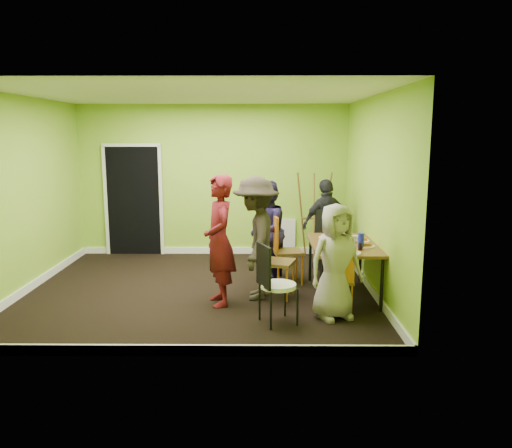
{
  "coord_description": "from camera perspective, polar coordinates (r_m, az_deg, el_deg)",
  "views": [
    {
      "loc": [
        0.87,
        -7.07,
        2.27
      ],
      "look_at": [
        0.82,
        0.0,
        0.98
      ],
      "focal_mm": 35.0,
      "sensor_mm": 36.0,
      "label": 1
    }
  ],
  "objects": [
    {
      "name": "plate_wall_front",
      "position": [
        6.96,
        12.5,
        -2.49
      ],
      "size": [
        0.22,
        0.22,
        0.01
      ],
      "primitive_type": "cylinder",
      "color": "white",
      "rests_on": "dining_table"
    },
    {
      "name": "plate_far_back",
      "position": [
        7.63,
        9.73,
        -1.28
      ],
      "size": [
        0.24,
        0.24,
        0.01
      ],
      "primitive_type": "cylinder",
      "color": "white",
      "rests_on": "dining_table"
    },
    {
      "name": "glass_back",
      "position": [
        7.58,
        10.27,
        -1.03
      ],
      "size": [
        0.07,
        0.07,
        0.1
      ],
      "primitive_type": "cylinder",
      "color": "black",
      "rests_on": "dining_table"
    },
    {
      "name": "cup_b",
      "position": [
        7.2,
        11.15,
        -1.67
      ],
      "size": [
        0.1,
        0.1,
        0.09
      ],
      "primitive_type": "imported",
      "color": "white",
      "rests_on": "dining_table"
    },
    {
      "name": "person_left_near",
      "position": [
        6.86,
        -0.01,
        -1.63
      ],
      "size": [
        0.68,
        1.13,
        1.7
      ],
      "primitive_type": "imported",
      "rotation": [
        0.0,
        0.0,
        -1.62
      ],
      "color": "black",
      "rests_on": "ground"
    },
    {
      "name": "person_standing",
      "position": [
        6.62,
        -4.21,
        -1.91
      ],
      "size": [
        0.58,
        0.73,
        1.74
      ],
      "primitive_type": "imported",
      "rotation": [
        0.0,
        0.0,
        -1.28
      ],
      "color": "maroon",
      "rests_on": "ground"
    },
    {
      "name": "chair_front_end",
      "position": [
        6.48,
        9.54,
        -5.85
      ],
      "size": [
        0.36,
        0.36,
        0.86
      ],
      "rotation": [
        0.0,
        0.0,
        -0.02
      ],
      "color": "orange",
      "rests_on": "ground"
    },
    {
      "name": "plate_near_right",
      "position": [
        6.73,
        8.2,
        -2.79
      ],
      "size": [
        0.26,
        0.26,
        0.01
      ],
      "primitive_type": "cylinder",
      "color": "white",
      "rests_on": "dining_table"
    },
    {
      "name": "glass_mid",
      "position": [
        7.25,
        8.22,
        -1.55
      ],
      "size": [
        0.07,
        0.07,
        0.09
      ],
      "primitive_type": "cylinder",
      "color": "black",
      "rests_on": "dining_table"
    },
    {
      "name": "ground",
      "position": [
        7.47,
        -6.36,
        -7.43
      ],
      "size": [
        5.0,
        5.0,
        0.0
      ],
      "primitive_type": "plane",
      "color": "black",
      "rests_on": "ground"
    },
    {
      "name": "person_left_far",
      "position": [
        7.73,
        1.18,
        -0.81
      ],
      "size": [
        0.79,
        0.9,
        1.56
      ],
      "primitive_type": "imported",
      "rotation": [
        0.0,
        0.0,
        -1.88
      ],
      "color": "#1B1535",
      "rests_on": "ground"
    },
    {
      "name": "thermos",
      "position": [
        7.14,
        9.79,
        -1.32
      ],
      "size": [
        0.08,
        0.08,
        0.2
      ],
      "primitive_type": "cylinder",
      "color": "white",
      "rests_on": "dining_table"
    },
    {
      "name": "blue_bottle",
      "position": [
        6.87,
        11.91,
        -1.83
      ],
      "size": [
        0.08,
        0.08,
        0.2
      ],
      "primitive_type": "cylinder",
      "color": "#1720AC",
      "rests_on": "dining_table"
    },
    {
      "name": "plate_near_left",
      "position": [
        7.44,
        8.18,
        -1.53
      ],
      "size": [
        0.27,
        0.27,
        0.01
      ],
      "primitive_type": "cylinder",
      "color": "white",
      "rests_on": "dining_table"
    },
    {
      "name": "chair_bentwood",
      "position": [
        5.99,
        1.97,
        -6.42
      ],
      "size": [
        0.51,
        0.5,
        0.99
      ],
      "rotation": [
        0.0,
        0.0,
        -1.18
      ],
      "color": "black",
      "rests_on": "ground"
    },
    {
      "name": "person_back_end",
      "position": [
        8.51,
        8.03,
        -0.0
      ],
      "size": [
        0.97,
        0.71,
        1.52
      ],
      "primitive_type": "imported",
      "rotation": [
        0.0,
        0.0,
        3.57
      ],
      "color": "black",
      "rests_on": "ground"
    },
    {
      "name": "chair_left_far",
      "position": [
        7.61,
        3.03,
        -2.46
      ],
      "size": [
        0.5,
        0.5,
        1.05
      ],
      "rotation": [
        0.0,
        0.0,
        -1.41
      ],
      "color": "orange",
      "rests_on": "ground"
    },
    {
      "name": "orange_bottle",
      "position": [
        7.32,
        9.35,
        -1.52
      ],
      "size": [
        0.04,
        0.04,
        0.07
      ],
      "primitive_type": "cylinder",
      "color": "orange",
      "rests_on": "dining_table"
    },
    {
      "name": "plate_far_front",
      "position": [
        6.54,
        10.78,
        -3.26
      ],
      "size": [
        0.26,
        0.26,
        0.01
      ],
      "primitive_type": "cylinder",
      "color": "white",
      "rests_on": "dining_table"
    },
    {
      "name": "room_walls",
      "position": [
        7.28,
        -6.66,
        0.1
      ],
      "size": [
        5.04,
        4.54,
        2.82
      ],
      "color": "#8DBE31",
      "rests_on": "ground"
    },
    {
      "name": "cup_a",
      "position": [
        6.96,
        9.37,
        -2.05
      ],
      "size": [
        0.12,
        0.12,
        0.09
      ],
      "primitive_type": "imported",
      "color": "white",
      "rests_on": "dining_table"
    },
    {
      "name": "dining_table",
      "position": [
        7.12,
        9.94,
        -2.62
      ],
      "size": [
        0.9,
        1.5,
        0.75
      ],
      "color": "black",
      "rests_on": "ground"
    },
    {
      "name": "chair_back_end",
      "position": [
        8.31,
        8.21,
        -0.48
      ],
      "size": [
        0.49,
        0.55,
        1.03
      ],
      "rotation": [
        0.0,
        0.0,
        2.98
      ],
      "color": "orange",
      "rests_on": "ground"
    },
    {
      "name": "person_front_end",
      "position": [
        6.21,
        9.08,
        -4.27
      ],
      "size": [
        0.82,
        0.69,
        1.44
      ],
      "primitive_type": "imported",
      "rotation": [
        0.0,
        0.0,
        0.39
      ],
      "color": "gray",
      "rests_on": "ground"
    },
    {
      "name": "glass_front",
      "position": [
        6.72,
        11.84,
        -2.55
      ],
      "size": [
        0.06,
        0.06,
        0.1
      ],
      "primitive_type": "cylinder",
      "color": "black",
      "rests_on": "dining_table"
    },
    {
      "name": "chair_left_near",
      "position": [
        6.99,
        1.76,
        -3.51
      ],
      "size": [
        0.56,
        0.55,
        1.07
      ],
      "rotation": [
        0.0,
        0.0,
        -1.88
      ],
      "color": "orange",
      "rests_on": "ground"
    },
    {
      "name": "easel",
      "position": [
        9.09,
        6.56,
        0.87
      ],
      "size": [
        0.64,
        0.6,
        1.6
      ],
      "color": "brown",
      "rests_on": "ground"
    },
    {
      "name": "plate_wall_back",
      "position": [
        7.3,
        11.99,
        -1.88
      ],
      "size": [
        0.23,
        0.23,
        0.01
      ],
      "primitive_type": "cylinder",
      "color": "white",
      "rests_on": "dining_table"
    }
  ]
}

